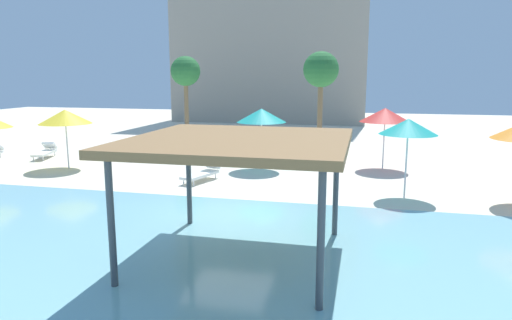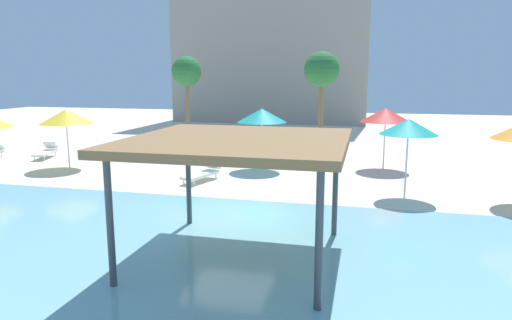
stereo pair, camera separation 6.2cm
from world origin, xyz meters
name	(u,v)px [view 2 (the right image)]	position (x,y,z in m)	size (l,w,h in m)	color
ground_plane	(228,214)	(0.00, 0.00, 0.00)	(80.00, 80.00, 0.00)	beige
lagoon_water	(148,292)	(0.00, -5.25, 0.02)	(44.00, 13.50, 0.04)	#7AB7C1
shade_pavilion	(238,145)	(1.23, -3.21, 2.61)	(4.68, 4.68, 2.76)	#42474C
beach_umbrella_teal_0	(262,115)	(-0.53, 6.80, 2.38)	(2.16, 2.16, 2.68)	silver
beach_umbrella_teal_1	(408,127)	(5.28, 3.23, 2.41)	(1.91, 1.91, 2.68)	silver
beach_umbrella_yellow_4	(66,117)	(-8.98, 4.98, 2.31)	(2.27, 2.27, 2.62)	silver
beach_umbrella_red_6	(386,115)	(4.72, 8.10, 2.39)	(2.21, 2.21, 2.70)	silver
lounge_chair_1	(203,172)	(-2.27, 3.99, 0.33)	(1.11, 1.99, 0.74)	white
lounge_chair_2	(46,151)	(-11.75, 7.02, 0.33)	(1.09, 1.99, 0.74)	white
palm_tree_0	(322,71)	(1.48, 12.25, 4.31)	(1.90, 1.90, 5.37)	brown
palm_tree_1	(187,73)	(-7.42, 15.27, 4.27)	(1.90, 1.90, 5.33)	brown
hotel_block_0	(277,21)	(-4.63, 30.91, 9.08)	(17.01, 10.24, 18.16)	#9E9384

